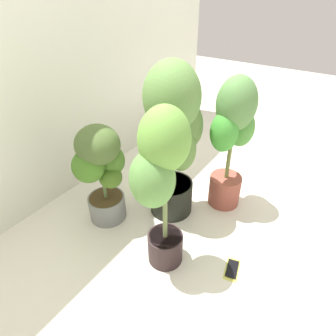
{
  "coord_description": "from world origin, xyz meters",
  "views": [
    {
      "loc": [
        -1.17,
        -0.64,
        1.28
      ],
      "look_at": [
        -0.08,
        0.09,
        0.39
      ],
      "focal_mm": 30.2,
      "sensor_mm": 36.0,
      "label": 1
    }
  ],
  "objects": [
    {
      "name": "mylar_back_wall",
      "position": [
        0.0,
        0.86,
        1.0
      ],
      "size": [
        3.2,
        0.01,
        2.0
      ],
      "primitive_type": "cube",
      "color": "silver",
      "rests_on": "ground"
    },
    {
      "name": "potted_plant_front_left",
      "position": [
        -0.36,
        -0.06,
        0.55
      ],
      "size": [
        0.32,
        0.27,
        0.88
      ],
      "color": "#302122",
      "rests_on": "ground"
    },
    {
      "name": "potted_plant_center",
      "position": [
        0.02,
        0.12,
        0.57
      ],
      "size": [
        0.43,
        0.43,
        0.96
      ],
      "color": "black",
      "rests_on": "ground"
    },
    {
      "name": "potted_plant_front_right",
      "position": [
        0.27,
        -0.13,
        0.51
      ],
      "size": [
        0.37,
        0.28,
        0.86
      ],
      "color": "#98493C",
      "rests_on": "ground"
    },
    {
      "name": "ground_plane",
      "position": [
        0.0,
        0.0,
        0.0
      ],
      "size": [
        8.0,
        8.0,
        0.0
      ],
      "primitive_type": "plane",
      "color": "silver",
      "rests_on": "ground"
    },
    {
      "name": "potted_plant_back_left",
      "position": [
        -0.27,
        0.42,
        0.37
      ],
      "size": [
        0.34,
        0.3,
        0.64
      ],
      "color": "gray",
      "rests_on": "ground"
    },
    {
      "name": "cell_phone",
      "position": [
        -0.21,
        -0.4,
        0.0
      ],
      "size": [
        0.16,
        0.1,
        0.01
      ],
      "rotation": [
        0.0,
        0.0,
        1.8
      ],
      "color": "#D1CF4D",
      "rests_on": "ground"
    }
  ]
}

